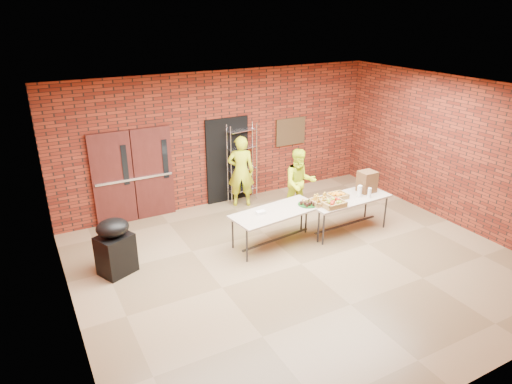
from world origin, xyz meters
TOP-DOWN VIEW (x-y plane):
  - room at (0.00, 0.00)m, footprint 8.08×7.08m
  - double_doors at (-2.20, 3.44)m, footprint 1.78×0.12m
  - dark_doorway at (0.10, 3.46)m, footprint 1.10×0.06m
  - bronze_plaque at (1.90, 3.45)m, footprint 0.85×0.04m
  - wire_rack at (0.43, 3.32)m, footprint 0.75×0.36m
  - table_left at (-0.04, 0.88)m, footprint 1.94×1.00m
  - table_right at (1.63, 0.74)m, footprint 1.89×0.85m
  - basket_bananas at (0.94, 0.74)m, footprint 0.40×0.31m
  - basket_oranges at (1.43, 0.83)m, footprint 0.40×0.31m
  - basket_apples at (1.09, 0.52)m, footprint 0.46×0.35m
  - muffin_tray at (0.68, 0.84)m, footprint 0.40×0.40m
  - napkin_box at (-0.38, 0.91)m, footprint 0.18×0.12m
  - coffee_dispenser at (2.21, 0.82)m, footprint 0.35×0.32m
  - cup_stack_front at (1.89, 0.66)m, footprint 0.09×0.09m
  - cup_stack_mid at (2.03, 0.52)m, footprint 0.07×0.07m
  - cup_stack_back at (1.91, 0.72)m, footprint 0.07×0.07m
  - covered_grill at (-3.12, 1.37)m, footprint 0.74×0.69m
  - volunteer_woman at (0.26, 3.04)m, footprint 0.75×0.64m
  - volunteer_man at (1.17, 1.88)m, footprint 0.92×0.80m

SIDE VIEW (x-z plane):
  - covered_grill at x=-3.12m, z-range 0.00..1.07m
  - table_left at x=-0.04m, z-range 0.32..1.08m
  - table_right at x=1.63m, z-range 0.32..1.08m
  - napkin_box at x=-0.38m, z-range 0.76..0.82m
  - volunteer_man at x=1.17m, z-range 0.00..1.59m
  - muffin_tray at x=0.68m, z-range 0.76..0.86m
  - basket_bananas at x=0.94m, z-range 0.76..0.88m
  - basket_oranges at x=1.43m, z-range 0.76..0.88m
  - basket_apples at x=1.09m, z-range 0.76..0.90m
  - cup_stack_back at x=1.91m, z-range 0.77..0.98m
  - volunteer_woman at x=0.26m, z-range 0.00..1.74m
  - cup_stack_mid at x=2.03m, z-range 0.77..0.99m
  - cup_stack_front at x=1.89m, z-range 0.77..1.02m
  - wire_rack at x=0.43m, z-range 0.00..1.95m
  - coffee_dispenser at x=2.21m, z-range 0.77..1.23m
  - dark_doorway at x=0.10m, z-range 0.00..2.10m
  - double_doors at x=-2.20m, z-range 0.00..2.10m
  - bronze_plaque at x=1.90m, z-range 1.20..1.90m
  - room at x=0.00m, z-range -0.04..3.24m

